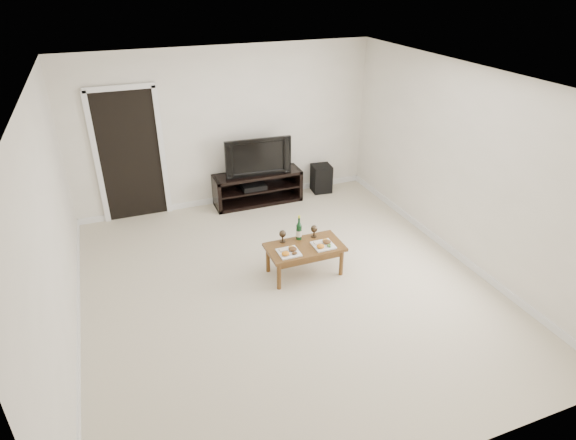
{
  "coord_description": "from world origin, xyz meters",
  "views": [
    {
      "loc": [
        -1.81,
        -4.73,
        3.65
      ],
      "look_at": [
        0.2,
        0.46,
        0.7
      ],
      "focal_mm": 30.0,
      "sensor_mm": 36.0,
      "label": 1
    }
  ],
  "objects_px": {
    "media_console": "(258,188)",
    "subwoofer": "(321,178)",
    "coffee_table": "(304,259)",
    "television": "(257,155)"
  },
  "relations": [
    {
      "from": "television",
      "to": "media_console",
      "type": "bearing_deg",
      "value": 3.51
    },
    {
      "from": "subwoofer",
      "to": "television",
      "type": "bearing_deg",
      "value": -171.42
    },
    {
      "from": "media_console",
      "to": "television",
      "type": "bearing_deg",
      "value": 180.0
    },
    {
      "from": "media_console",
      "to": "subwoofer",
      "type": "xyz_separation_m",
      "value": [
        1.22,
        0.05,
        -0.03
      ]
    },
    {
      "from": "subwoofer",
      "to": "coffee_table",
      "type": "xyz_separation_m",
      "value": [
        -1.32,
        -2.34,
        -0.04
      ]
    },
    {
      "from": "subwoofer",
      "to": "coffee_table",
      "type": "bearing_deg",
      "value": -113.18
    },
    {
      "from": "media_console",
      "to": "subwoofer",
      "type": "distance_m",
      "value": 1.23
    },
    {
      "from": "coffee_table",
      "to": "subwoofer",
      "type": "bearing_deg",
      "value": 60.59
    },
    {
      "from": "media_console",
      "to": "coffee_table",
      "type": "distance_m",
      "value": 2.3
    },
    {
      "from": "media_console",
      "to": "subwoofer",
      "type": "relative_size",
      "value": 3.03
    }
  ]
}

